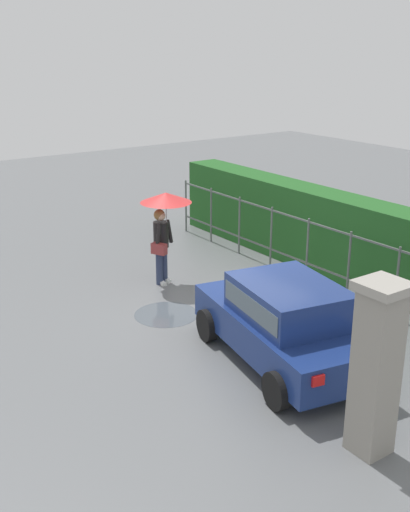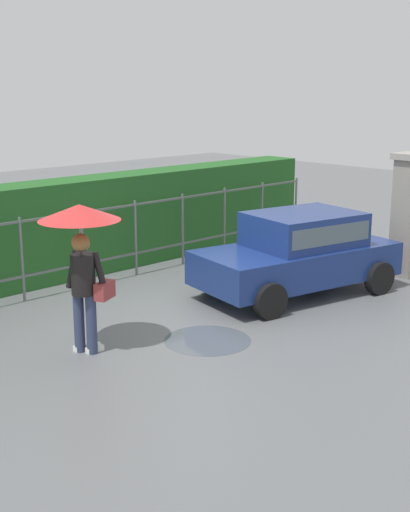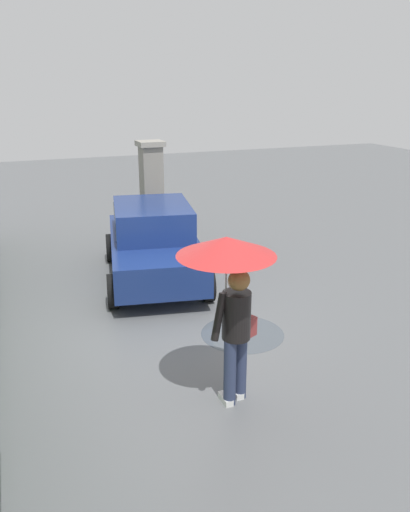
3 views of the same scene
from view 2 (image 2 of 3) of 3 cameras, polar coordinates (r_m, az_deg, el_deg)
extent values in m
plane|color=slate|center=(11.51, -0.68, -4.75)|extent=(40.00, 40.00, 0.00)
cube|color=navy|center=(12.53, 7.53, -0.55)|extent=(3.94, 2.31, 0.60)
cube|color=navy|center=(12.49, 8.14, 2.21)|extent=(2.14, 1.77, 0.60)
cube|color=#4C5B66|center=(12.48, 8.14, 2.30)|extent=(1.99, 1.76, 0.33)
cylinder|color=black|center=(11.21, 5.38, -3.70)|extent=(0.62, 0.29, 0.60)
cylinder|color=black|center=(12.51, 0.62, -1.77)|extent=(0.62, 0.29, 0.60)
cylinder|color=black|center=(12.86, 14.17, -1.77)|extent=(0.62, 0.29, 0.60)
cylinder|color=black|center=(14.01, 9.17, -0.25)|extent=(0.62, 0.29, 0.60)
cube|color=red|center=(13.38, 15.16, 0.67)|extent=(0.10, 0.21, 0.16)
cube|color=red|center=(14.12, 11.86, 1.54)|extent=(0.10, 0.21, 0.16)
cylinder|color=#2D3856|center=(9.93, -10.33, -5.42)|extent=(0.15, 0.15, 0.86)
cylinder|color=#2D3856|center=(9.84, -9.33, -5.58)|extent=(0.15, 0.15, 0.86)
cube|color=white|center=(10.12, -10.06, -7.40)|extent=(0.26, 0.10, 0.08)
cube|color=white|center=(10.02, -9.07, -7.58)|extent=(0.26, 0.10, 0.08)
cylinder|color=black|center=(9.67, -10.01, -1.47)|extent=(0.34, 0.34, 0.58)
sphere|color=#DBAD89|center=(9.57, -10.12, 1.01)|extent=(0.22, 0.22, 0.22)
sphere|color=olive|center=(9.54, -10.22, 1.09)|extent=(0.25, 0.25, 0.25)
cylinder|color=black|center=(9.84, -10.88, -1.06)|extent=(0.18, 0.24, 0.56)
cylinder|color=black|center=(9.62, -8.65, -1.32)|extent=(0.18, 0.24, 0.56)
cylinder|color=#B2B2B7|center=(9.71, -10.20, 0.69)|extent=(0.02, 0.02, 0.77)
cone|color=red|center=(9.61, -10.32, 3.56)|extent=(1.14, 1.14, 0.22)
cube|color=maroon|center=(9.71, -8.27, -2.82)|extent=(0.38, 0.29, 0.24)
cube|color=gray|center=(14.08, 16.35, 2.98)|extent=(0.48, 0.48, 2.30)
cylinder|color=#59605B|center=(12.34, -14.84, -0.30)|extent=(0.05, 0.05, 1.50)
cylinder|color=#59605B|center=(12.97, -10.05, 0.62)|extent=(0.05, 0.05, 1.50)
cylinder|color=#59605B|center=(13.68, -5.73, 1.46)|extent=(0.05, 0.05, 1.50)
cylinder|color=#59605B|center=(14.46, -1.85, 2.20)|extent=(0.05, 0.05, 1.50)
cylinder|color=#59605B|center=(15.31, 1.62, 2.85)|extent=(0.05, 0.05, 1.50)
cylinder|color=#59605B|center=(16.20, 4.71, 3.43)|extent=(0.05, 0.05, 1.50)
cylinder|color=#59605B|center=(17.14, 7.48, 3.93)|extent=(0.05, 0.05, 1.50)
cube|color=#59605B|center=(13.18, -7.92, 3.89)|extent=(11.21, 0.03, 0.04)
cube|color=#59605B|center=(13.38, -7.79, -0.20)|extent=(11.21, 0.03, 0.04)
cube|color=#235B23|center=(14.00, -10.06, 2.44)|extent=(12.21, 0.90, 1.90)
cylinder|color=#4C545B|center=(10.33, 0.20, -6.95)|extent=(1.30, 1.30, 0.00)
camera|label=1|loc=(16.74, 44.70, 15.24)|focal=43.97mm
camera|label=3|loc=(10.13, -43.48, 10.45)|focal=36.12mm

